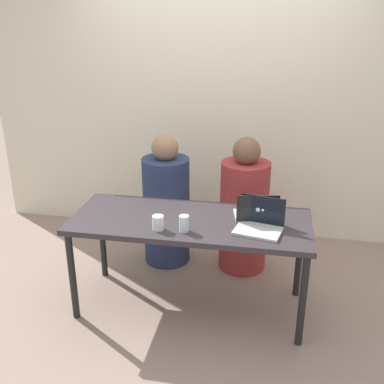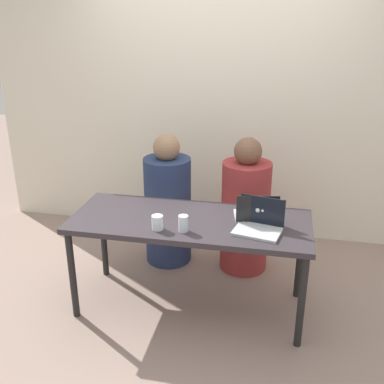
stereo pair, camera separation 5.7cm
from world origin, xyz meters
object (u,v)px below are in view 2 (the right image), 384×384
(person_on_left, at_px, (168,206))
(person_on_right, at_px, (245,212))
(laptop_front_right, at_px, (259,224))
(water_glass_center, at_px, (183,224))
(laptop_back_right, at_px, (256,214))
(water_glass_left, at_px, (157,223))

(person_on_left, distance_m, person_on_right, 0.67)
(laptop_front_right, distance_m, water_glass_center, 0.51)
(person_on_left, bearing_deg, laptop_front_right, 149.06)
(laptop_front_right, xyz_separation_m, laptop_back_right, (-0.03, 0.16, -0.00))
(laptop_back_right, height_order, water_glass_center, laptop_back_right)
(person_on_left, height_order, laptop_back_right, person_on_left)
(water_glass_left, bearing_deg, laptop_back_right, 24.09)
(person_on_left, relative_size, laptop_front_right, 3.38)
(person_on_left, height_order, person_on_right, person_on_right)
(water_glass_center, distance_m, water_glass_left, 0.18)
(water_glass_left, bearing_deg, water_glass_center, 2.75)
(laptop_back_right, distance_m, water_glass_center, 0.54)
(laptop_back_right, relative_size, water_glass_left, 3.27)
(laptop_front_right, height_order, water_glass_center, laptop_front_right)
(laptop_front_right, distance_m, water_glass_left, 0.68)
(laptop_front_right, relative_size, laptop_back_right, 1.05)
(person_on_left, xyz_separation_m, person_on_right, (0.67, 0.00, 0.00))
(water_glass_center, bearing_deg, laptop_front_right, 12.80)
(person_on_left, height_order, water_glass_left, person_on_left)
(person_on_left, distance_m, laptop_front_right, 1.14)
(person_on_left, height_order, laptop_front_right, person_on_left)
(water_glass_center, height_order, water_glass_left, water_glass_center)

